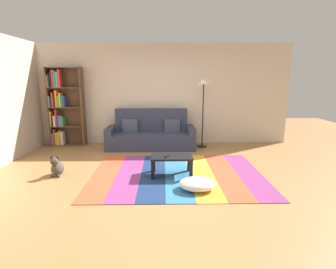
{
  "coord_description": "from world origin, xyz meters",
  "views": [
    {
      "loc": [
        -0.02,
        -4.7,
        1.81
      ],
      "look_at": [
        0.07,
        0.63,
        0.65
      ],
      "focal_mm": 28.07,
      "sensor_mm": 36.0,
      "label": 1
    }
  ],
  "objects_px": {
    "coffee_table": "(172,159)",
    "pouf": "(197,184)",
    "tv_remote": "(167,156)",
    "standing_lamp": "(204,90)",
    "dog": "(57,167)",
    "couch": "(151,135)",
    "bookshelf": "(62,107)"
  },
  "relations": [
    {
      "from": "couch",
      "to": "standing_lamp",
      "type": "bearing_deg",
      "value": 1.93
    },
    {
      "from": "coffee_table",
      "to": "standing_lamp",
      "type": "relative_size",
      "value": 0.43
    },
    {
      "from": "pouf",
      "to": "coffee_table",
      "type": "bearing_deg",
      "value": 120.53
    },
    {
      "from": "tv_remote",
      "to": "standing_lamp",
      "type": "bearing_deg",
      "value": 91.56
    },
    {
      "from": "dog",
      "to": "tv_remote",
      "type": "bearing_deg",
      "value": -2.52
    },
    {
      "from": "couch",
      "to": "standing_lamp",
      "type": "height_order",
      "value": "standing_lamp"
    },
    {
      "from": "couch",
      "to": "coffee_table",
      "type": "height_order",
      "value": "couch"
    },
    {
      "from": "pouf",
      "to": "standing_lamp",
      "type": "xyz_separation_m",
      "value": [
        0.48,
        2.76,
        1.38
      ]
    },
    {
      "from": "standing_lamp",
      "to": "tv_remote",
      "type": "bearing_deg",
      "value": -114.15
    },
    {
      "from": "bookshelf",
      "to": "pouf",
      "type": "bearing_deg",
      "value": -42.73
    },
    {
      "from": "dog",
      "to": "standing_lamp",
      "type": "height_order",
      "value": "standing_lamp"
    },
    {
      "from": "couch",
      "to": "tv_remote",
      "type": "bearing_deg",
      "value": -79.45
    },
    {
      "from": "couch",
      "to": "dog",
      "type": "bearing_deg",
      "value": -129.84
    },
    {
      "from": "dog",
      "to": "standing_lamp",
      "type": "distance_m",
      "value": 3.89
    },
    {
      "from": "pouf",
      "to": "standing_lamp",
      "type": "distance_m",
      "value": 3.12
    },
    {
      "from": "coffee_table",
      "to": "dog",
      "type": "relative_size",
      "value": 1.94
    },
    {
      "from": "coffee_table",
      "to": "pouf",
      "type": "distance_m",
      "value": 0.82
    },
    {
      "from": "coffee_table",
      "to": "standing_lamp",
      "type": "bearing_deg",
      "value": 67.11
    },
    {
      "from": "bookshelf",
      "to": "tv_remote",
      "type": "relative_size",
      "value": 13.84
    },
    {
      "from": "pouf",
      "to": "standing_lamp",
      "type": "bearing_deg",
      "value": 80.2
    },
    {
      "from": "couch",
      "to": "tv_remote",
      "type": "relative_size",
      "value": 15.07
    },
    {
      "from": "couch",
      "to": "dog",
      "type": "xyz_separation_m",
      "value": [
        -1.68,
        -2.01,
        -0.18
      ]
    },
    {
      "from": "couch",
      "to": "tv_remote",
      "type": "xyz_separation_m",
      "value": [
        0.39,
        -2.1,
        0.06
      ]
    },
    {
      "from": "pouf",
      "to": "tv_remote",
      "type": "xyz_separation_m",
      "value": [
        -0.49,
        0.61,
        0.29
      ]
    },
    {
      "from": "couch",
      "to": "tv_remote",
      "type": "distance_m",
      "value": 2.14
    },
    {
      "from": "couch",
      "to": "pouf",
      "type": "xyz_separation_m",
      "value": [
        0.88,
        -2.71,
        -0.23
      ]
    },
    {
      "from": "standing_lamp",
      "to": "tv_remote",
      "type": "xyz_separation_m",
      "value": [
        -0.96,
        -2.14,
        -1.09
      ]
    },
    {
      "from": "couch",
      "to": "bookshelf",
      "type": "relative_size",
      "value": 1.09
    },
    {
      "from": "bookshelf",
      "to": "pouf",
      "type": "distance_m",
      "value": 4.51
    },
    {
      "from": "pouf",
      "to": "tv_remote",
      "type": "height_order",
      "value": "tv_remote"
    },
    {
      "from": "dog",
      "to": "standing_lamp",
      "type": "bearing_deg",
      "value": 34.15
    },
    {
      "from": "tv_remote",
      "to": "bookshelf",
      "type": "bearing_deg",
      "value": 164.86
    }
  ]
}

